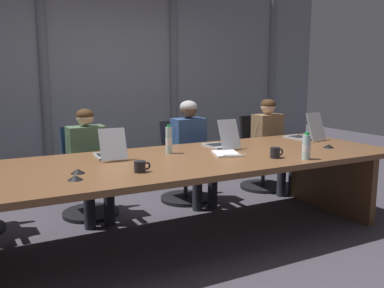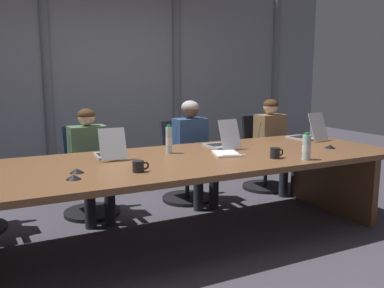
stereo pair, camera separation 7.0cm
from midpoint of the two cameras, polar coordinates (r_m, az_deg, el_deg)
The scene contains 20 objects.
ground_plane at distance 3.89m, azimuth -0.88°, elevation -13.01°, with size 14.29×14.29×0.00m, color #47424C.
conference_table at distance 3.69m, azimuth -0.91°, elevation -4.16°, with size 4.15×1.37×0.76m.
curtain_backdrop at distance 5.77m, azimuth -11.01°, elevation 8.31°, with size 7.14×0.17×2.76m.
laptop_left_mid at distance 3.75m, azimuth -10.78°, elevation -1.05°, with size 0.25×0.43×0.28m.
laptop_center at distance 4.19m, azimuth 4.64°, elevation 0.26°, with size 0.23×0.43×0.30m.
laptop_right_mid at distance 4.89m, azimuth 16.05°, elevation 1.31°, with size 0.27×0.47×0.31m.
office_chair_left_mid at distance 4.60m, azimuth -13.58°, elevation -5.04°, with size 0.60×0.60×0.94m.
office_chair_center at distance 4.96m, azimuth -0.60°, elevation -3.67°, with size 0.60×0.61×0.94m.
office_chair_right_mid at distance 5.56m, azimuth 10.24°, elevation -2.36°, with size 0.60×0.60×0.95m.
person_left_mid at distance 4.37m, azimuth -13.44°, elevation -1.85°, with size 0.40×0.56×1.15m.
person_center at distance 4.78m, azimuth 0.64°, elevation -0.15°, with size 0.40×0.55×1.20m.
person_right_mid at distance 5.40m, azimuth 11.67°, elevation 0.66°, with size 0.43×0.57×1.18m.
water_bottle_primary at distance 3.73m, azimuth 16.08°, elevation -0.46°, with size 0.07×0.07×0.24m.
water_bottle_secondary at distance 3.88m, azimuth -2.70°, elevation 0.52°, with size 0.06×0.06×0.27m.
coffee_mug_near at distance 3.17m, azimuth -6.76°, elevation -3.09°, with size 0.13×0.09×0.09m.
coffee_mug_far at distance 3.74m, azimuth 11.99°, elevation -1.22°, with size 0.13×0.09×0.10m.
conference_mic_left_side at distance 3.04m, azimuth -15.44°, elevation -4.44°, with size 0.11×0.11×0.04m, color black.
conference_mic_middle at distance 3.23m, azimuth -15.07°, elevation -3.59°, with size 0.11×0.11×0.04m, color black.
conference_mic_right_side at distance 4.39m, azimuth 19.00°, elevation -0.32°, with size 0.11×0.11×0.04m, color black.
spiral_notepad at distance 3.84m, azimuth 5.28°, elevation -1.35°, with size 0.30×0.36×0.03m.
Camera 2 is at (-1.52, -3.25, 1.50)m, focal length 38.54 mm.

